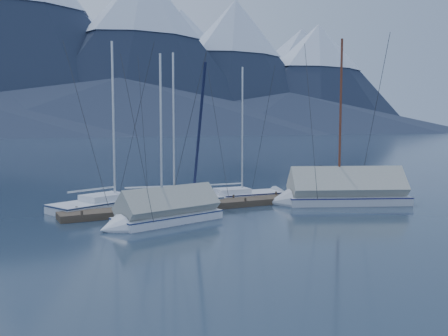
{
  "coord_description": "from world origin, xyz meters",
  "views": [
    {
      "loc": [
        -12.26,
        -21.58,
        4.53
      ],
      "look_at": [
        0.0,
        2.0,
        2.2
      ],
      "focal_mm": 38.0,
      "sensor_mm": 36.0,
      "label": 1
    }
  ],
  "objects_px": {
    "sailboat_open_left": "(123,203)",
    "sailboat_covered_near": "(336,195)",
    "sailboat_covered_far": "(160,215)",
    "sailboat_open_mid": "(183,201)",
    "sailboat_open_right": "(249,196)",
    "person": "(321,179)"
  },
  "relations": [
    {
      "from": "sailboat_open_right",
      "to": "sailboat_covered_far",
      "type": "relative_size",
      "value": 1.04
    },
    {
      "from": "sailboat_covered_near",
      "to": "person",
      "type": "xyz_separation_m",
      "value": [
        0.72,
        2.31,
        0.68
      ]
    },
    {
      "from": "sailboat_open_left",
      "to": "sailboat_covered_near",
      "type": "distance_m",
      "value": 12.45
    },
    {
      "from": "sailboat_open_mid",
      "to": "sailboat_covered_near",
      "type": "height_order",
      "value": "sailboat_covered_near"
    },
    {
      "from": "sailboat_open_mid",
      "to": "sailboat_covered_far",
      "type": "distance_m",
      "value": 5.62
    },
    {
      "from": "sailboat_covered_near",
      "to": "sailboat_covered_far",
      "type": "relative_size",
      "value": 1.23
    },
    {
      "from": "sailboat_open_right",
      "to": "sailboat_covered_near",
      "type": "bearing_deg",
      "value": -47.48
    },
    {
      "from": "sailboat_open_right",
      "to": "sailboat_open_left",
      "type": "bearing_deg",
      "value": 171.77
    },
    {
      "from": "sailboat_open_mid",
      "to": "person",
      "type": "xyz_separation_m",
      "value": [
        8.8,
        -1.68,
        1.05
      ]
    },
    {
      "from": "sailboat_open_left",
      "to": "sailboat_open_right",
      "type": "distance_m",
      "value": 7.82
    },
    {
      "from": "sailboat_open_right",
      "to": "sailboat_covered_near",
      "type": "distance_m",
      "value": 5.37
    },
    {
      "from": "sailboat_covered_near",
      "to": "sailboat_open_right",
      "type": "bearing_deg",
      "value": 132.52
    },
    {
      "from": "sailboat_covered_far",
      "to": "person",
      "type": "relative_size",
      "value": 4.95
    },
    {
      "from": "sailboat_open_right",
      "to": "person",
      "type": "xyz_separation_m",
      "value": [
        4.34,
        -1.63,
        1.06
      ]
    },
    {
      "from": "sailboat_open_left",
      "to": "sailboat_covered_near",
      "type": "relative_size",
      "value": 0.95
    },
    {
      "from": "sailboat_open_left",
      "to": "sailboat_covered_far",
      "type": "xyz_separation_m",
      "value": [
        0.18,
        -5.76,
        0.24
      ]
    },
    {
      "from": "sailboat_open_right",
      "to": "person",
      "type": "bearing_deg",
      "value": -20.63
    },
    {
      "from": "person",
      "to": "sailboat_open_right",
      "type": "bearing_deg",
      "value": 66.29
    },
    {
      "from": "sailboat_open_left",
      "to": "person",
      "type": "bearing_deg",
      "value": -12.84
    },
    {
      "from": "sailboat_covered_near",
      "to": "sailboat_open_left",
      "type": "bearing_deg",
      "value": 155.96
    },
    {
      "from": "sailboat_open_mid",
      "to": "person",
      "type": "distance_m",
      "value": 9.02
    },
    {
      "from": "sailboat_open_left",
      "to": "person",
      "type": "height_order",
      "value": "sailboat_open_left"
    }
  ]
}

